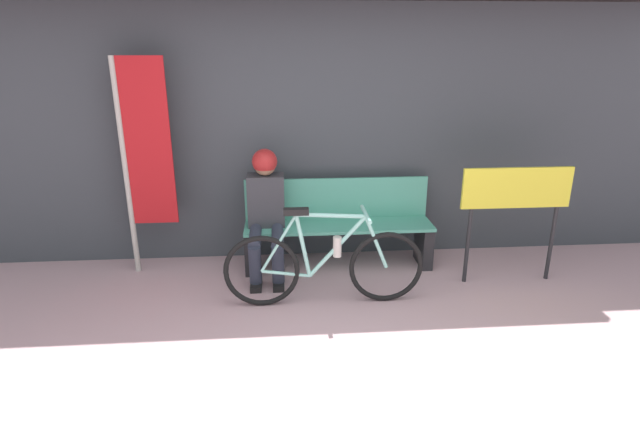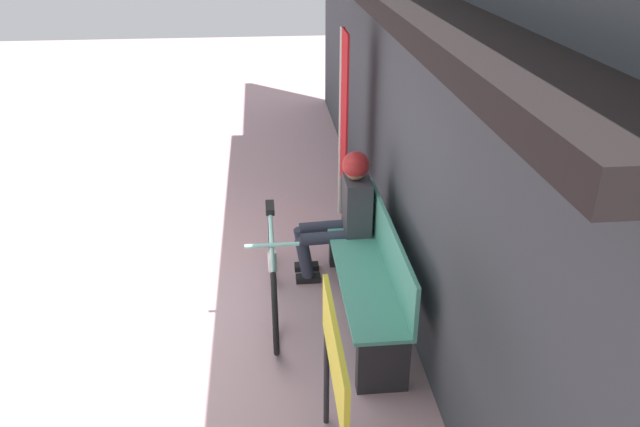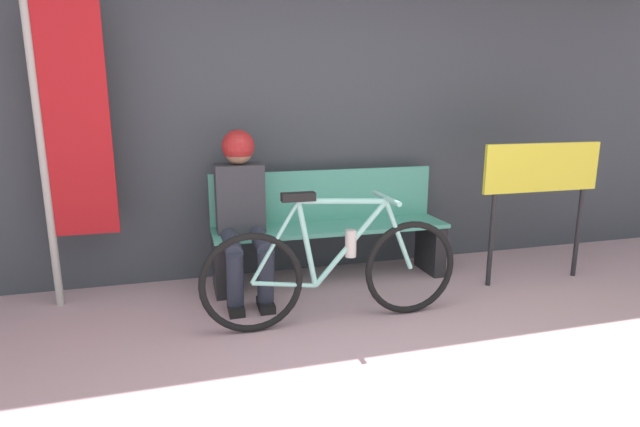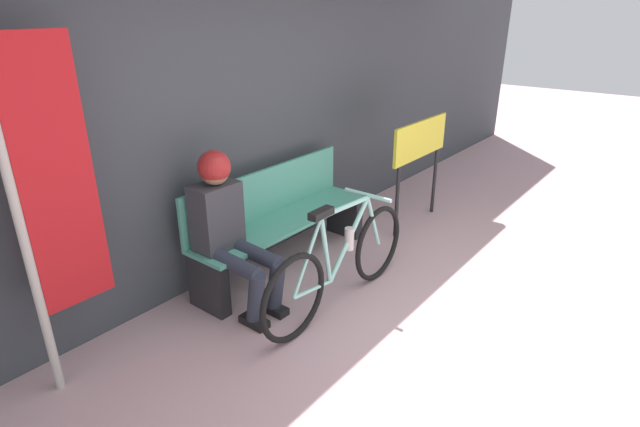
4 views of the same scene
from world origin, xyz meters
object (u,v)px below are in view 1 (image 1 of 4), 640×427
Objects in this scene: person_seated at (266,205)px; bicycle at (325,265)px; banner_pole at (142,151)px; signboard at (516,196)px; park_bench_near at (338,226)px.

bicycle is at bearing -53.02° from person_seated.
signboard is at bearing -8.18° from banner_pole.
bicycle is 1.55× the size of signboard.
park_bench_near is at bearing 75.62° from bicycle.
park_bench_near is 1.52× the size of person_seated.
banner_pole is at bearing 153.94° from bicycle.
park_bench_near is 0.74m from person_seated.
signboard is at bearing 9.94° from bicycle.
person_seated is (-0.68, -0.13, 0.27)m from park_bench_near.
park_bench_near is 1.08× the size of bicycle.
park_bench_near is 0.80m from bicycle.
park_bench_near is 1.93m from banner_pole.
signboard is at bearing -17.38° from park_bench_near.
person_seated is 2.22m from signboard.
park_bench_near is 1.68× the size of signboard.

